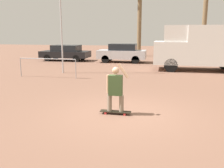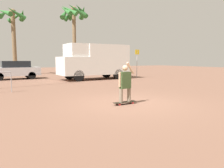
{
  "view_description": "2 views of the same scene",
  "coord_description": "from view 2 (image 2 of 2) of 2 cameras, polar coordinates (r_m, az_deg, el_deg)",
  "views": [
    {
      "loc": [
        1.13,
        -7.37,
        2.5
      ],
      "look_at": [
        -0.52,
        0.66,
        0.8
      ],
      "focal_mm": 40.0,
      "sensor_mm": 36.0,
      "label": 1
    },
    {
      "loc": [
        -4.93,
        -6.78,
        1.7
      ],
      "look_at": [
        -0.31,
        0.78,
        0.7
      ],
      "focal_mm": 35.0,
      "sensor_mm": 36.0,
      "label": 2
    }
  ],
  "objects": [
    {
      "name": "parked_car_silver",
      "position": [
        20.51,
        -24.04,
        3.43
      ],
      "size": [
        4.03,
        1.81,
        1.57
      ],
      "color": "black",
      "rests_on": "ground_plane"
    },
    {
      "name": "camper_van",
      "position": [
        18.76,
        -4.46,
        6.19
      ],
      "size": [
        5.89,
        2.3,
        2.94
      ],
      "color": "black",
      "rests_on": "ground_plane"
    },
    {
      "name": "street_sign",
      "position": [
        20.2,
        6.55,
        6.27
      ],
      "size": [
        0.44,
        0.06,
        2.58
      ],
      "color": "#B7B7BC",
      "rests_on": "ground_plane"
    },
    {
      "name": "skateboard",
      "position": [
        8.33,
        3.4,
        -4.78
      ],
      "size": [
        0.96,
        0.23,
        0.09
      ],
      "color": "black",
      "rests_on": "ground_plane"
    },
    {
      "name": "person_skateboarder",
      "position": [
        8.21,
        3.43,
        0.61
      ],
      "size": [
        0.7,
        0.22,
        1.51
      ],
      "color": "gray",
      "rests_on": "skateboard"
    },
    {
      "name": "palm_tree_near_van",
      "position": [
        26.36,
        -9.98,
        16.84
      ],
      "size": [
        3.34,
        3.39,
        7.88
      ],
      "color": "brown",
      "rests_on": "ground_plane"
    },
    {
      "name": "ground_plane",
      "position": [
        8.55,
        4.53,
        -5.02
      ],
      "size": [
        80.0,
        80.0,
        0.0
      ],
      "primitive_type": "plane",
      "color": "brown"
    },
    {
      "name": "palm_tree_center_background",
      "position": [
        26.74,
        -24.43,
        14.41
      ],
      "size": [
        3.02,
        3.05,
        7.22
      ],
      "color": "brown",
      "rests_on": "ground_plane"
    }
  ]
}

